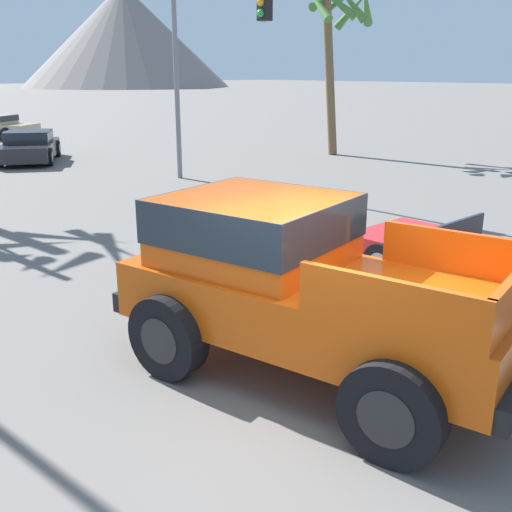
{
  "coord_description": "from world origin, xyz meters",
  "views": [
    {
      "loc": [
        -4.46,
        -3.57,
        3.42
      ],
      "look_at": [
        0.48,
        1.43,
        1.23
      ],
      "focal_mm": 42.0,
      "sensor_mm": 36.0,
      "label": 1
    }
  ],
  "objects_px": {
    "orange_pickup_truck": "(296,277)",
    "parked_car_dark": "(29,146)",
    "palm_tree_tall": "(338,28)",
    "traffic_light_main": "(211,44)",
    "red_convertible_car": "(484,264)"
  },
  "relations": [
    {
      "from": "traffic_light_main",
      "to": "palm_tree_tall",
      "type": "height_order",
      "value": "palm_tree_tall"
    },
    {
      "from": "parked_car_dark",
      "to": "palm_tree_tall",
      "type": "relative_size",
      "value": 0.66
    },
    {
      "from": "traffic_light_main",
      "to": "palm_tree_tall",
      "type": "distance_m",
      "value": 8.39
    },
    {
      "from": "orange_pickup_truck",
      "to": "traffic_light_main",
      "type": "distance_m",
      "value": 12.48
    },
    {
      "from": "parked_car_dark",
      "to": "palm_tree_tall",
      "type": "xyz_separation_m",
      "value": [
        10.02,
        -7.02,
        4.4
      ]
    },
    {
      "from": "orange_pickup_truck",
      "to": "red_convertible_car",
      "type": "xyz_separation_m",
      "value": [
        4.18,
        -0.37,
        -0.72
      ]
    },
    {
      "from": "orange_pickup_truck",
      "to": "red_convertible_car",
      "type": "relative_size",
      "value": 1.13
    },
    {
      "from": "orange_pickup_truck",
      "to": "palm_tree_tall",
      "type": "xyz_separation_m",
      "value": [
        15.33,
        11.5,
        3.86
      ]
    },
    {
      "from": "parked_car_dark",
      "to": "traffic_light_main",
      "type": "bearing_deg",
      "value": 135.26
    },
    {
      "from": "orange_pickup_truck",
      "to": "traffic_light_main",
      "type": "xyz_separation_m",
      "value": [
        7.16,
        9.77,
        2.99
      ]
    },
    {
      "from": "red_convertible_car",
      "to": "palm_tree_tall",
      "type": "relative_size",
      "value": 0.66
    },
    {
      "from": "palm_tree_tall",
      "to": "red_convertible_car",
      "type": "bearing_deg",
      "value": -133.2
    },
    {
      "from": "orange_pickup_truck",
      "to": "parked_car_dark",
      "type": "height_order",
      "value": "orange_pickup_truck"
    },
    {
      "from": "orange_pickup_truck",
      "to": "parked_car_dark",
      "type": "xyz_separation_m",
      "value": [
        5.31,
        18.53,
        -0.54
      ]
    },
    {
      "from": "parked_car_dark",
      "to": "palm_tree_tall",
      "type": "height_order",
      "value": "palm_tree_tall"
    }
  ]
}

